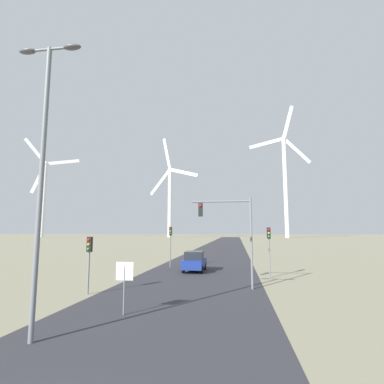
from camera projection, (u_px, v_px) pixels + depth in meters
road_surface at (218, 252)px, 51.29m from camera, size 10.00×240.00×0.01m
streetlamp at (43, 152)px, 10.82m from camera, size 2.53×0.32×10.66m
stop_sign_near at (125, 278)px, 13.52m from camera, size 0.81×0.07×2.31m
traffic_light_post_near_left at (89, 252)px, 17.95m from camera, size 0.28×0.33×3.36m
traffic_light_post_near_right at (269, 241)px, 24.15m from camera, size 0.28×0.34×3.98m
traffic_light_post_mid_left at (170, 237)px, 30.88m from camera, size 0.28×0.34×4.13m
traffic_light_mast_overhead at (230, 224)px, 19.88m from camera, size 4.00×0.34×5.93m
car_approaching at (194, 261)px, 27.62m from camera, size 1.88×4.12×1.83m
wind_turbine_far_left at (44, 191)px, 168.16m from camera, size 27.77×12.59×55.88m
wind_turbine_left at (170, 194)px, 171.11m from camera, size 30.89×15.05×58.08m
wind_turbine_center at (285, 177)px, 158.14m from camera, size 32.27×2.99×71.21m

